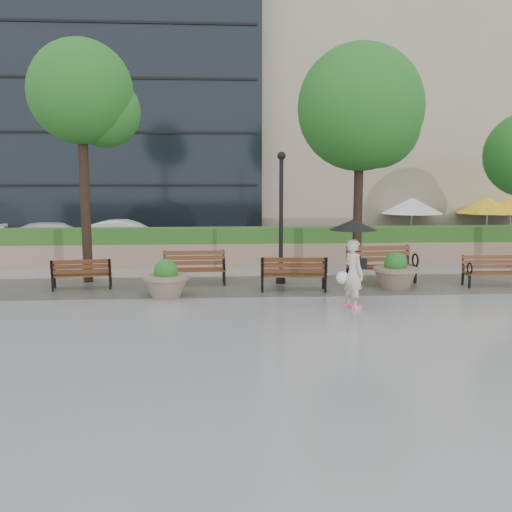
{
  "coord_description": "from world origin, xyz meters",
  "views": [
    {
      "loc": [
        -1.33,
        -13.12,
        3.1
      ],
      "look_at": [
        -0.36,
        1.35,
        1.1
      ],
      "focal_mm": 40.0,
      "sensor_mm": 36.0,
      "label": 1
    }
  ],
  "objects": [
    {
      "name": "cafe_wall",
      "position": [
        9.5,
        10.0,
        2.0
      ],
      "size": [
        10.0,
        0.6,
        4.0
      ],
      "primitive_type": "cube",
      "color": "tan",
      "rests_on": "ground"
    },
    {
      "name": "cobble_strip",
      "position": [
        0.0,
        3.0,
        0.01
      ],
      "size": [
        28.0,
        3.2,
        0.01
      ],
      "primitive_type": "cube",
      "color": "#383330",
      "rests_on": "ground"
    },
    {
      "name": "bldg_glass",
      "position": [
        -9.0,
        22.0,
        12.5
      ],
      "size": [
        20.0,
        10.0,
        25.0
      ],
      "primitive_type": "cube",
      "color": "black",
      "rests_on": "ground"
    },
    {
      "name": "pedestrian",
      "position": [
        1.86,
        0.07,
        1.29
      ],
      "size": [
        1.15,
        1.15,
        2.11
      ],
      "rotation": [
        0.0,
        0.0,
        2.0
      ],
      "color": "beige",
      "rests_on": "ground"
    },
    {
      "name": "planter_left",
      "position": [
        -2.69,
        1.61,
        0.39
      ],
      "size": [
        1.2,
        1.2,
        1.0
      ],
      "color": "#7F6B56",
      "rests_on": "ground"
    },
    {
      "name": "bench_4",
      "position": [
        6.5,
        2.46,
        0.26
      ],
      "size": [
        1.65,
        0.66,
        0.88
      ],
      "rotation": [
        0.0,
        0.0,
        -0.01
      ],
      "color": "#563019",
      "rests_on": "ground"
    },
    {
      "name": "bench_0",
      "position": [
        -5.13,
        2.84,
        0.26
      ],
      "size": [
        1.68,
        0.86,
        0.86
      ],
      "rotation": [
        0.0,
        0.0,
        3.28
      ],
      "color": "#563019",
      "rests_on": "ground"
    },
    {
      "name": "bench_1",
      "position": [
        -2.03,
        3.31,
        0.29
      ],
      "size": [
        1.84,
        0.8,
        0.97
      ],
      "rotation": [
        0.0,
        0.0,
        0.04
      ],
      "color": "#563019",
      "rests_on": "ground"
    },
    {
      "name": "patio_umb_yellow_b",
      "position": [
        10.22,
        8.71,
        1.99
      ],
      "size": [
        2.5,
        2.5,
        2.3
      ],
      "color": "black",
      "rests_on": "ground"
    },
    {
      "name": "patio_umb_yellow_a",
      "position": [
        9.33,
        8.8,
        1.99
      ],
      "size": [
        2.5,
        2.5,
        2.3
      ],
      "color": "black",
      "rests_on": "ground"
    },
    {
      "name": "patio_umb_white",
      "position": [
        6.29,
        8.86,
        1.99
      ],
      "size": [
        2.5,
        2.5,
        2.3
      ],
      "color": "black",
      "rests_on": "ground"
    },
    {
      "name": "cafe_hedge",
      "position": [
        9.0,
        7.8,
        0.45
      ],
      "size": [
        8.0,
        0.5,
        0.9
      ],
      "primitive_type": "cube",
      "color": "#23531B",
      "rests_on": "ground"
    },
    {
      "name": "ground",
      "position": [
        0.0,
        0.0,
        0.0
      ],
      "size": [
        100.0,
        100.0,
        0.0
      ],
      "primitive_type": "plane",
      "color": "gray",
      "rests_on": "ground"
    },
    {
      "name": "bldg_stone",
      "position": [
        10.0,
        23.0,
        10.0
      ],
      "size": [
        18.0,
        10.0,
        20.0
      ],
      "primitive_type": "cube",
      "color": "tan",
      "rests_on": "ground"
    },
    {
      "name": "car_left",
      "position": [
        -7.74,
        10.23,
        0.66
      ],
      "size": [
        4.85,
        2.89,
        1.32
      ],
      "primitive_type": "imported",
      "rotation": [
        0.0,
        0.0,
        1.82
      ],
      "color": "silver",
      "rests_on": "ground"
    },
    {
      "name": "tree_1",
      "position": [
        3.11,
        4.21,
        5.05
      ],
      "size": [
        3.82,
        3.79,
        7.08
      ],
      "color": "black",
      "rests_on": "ground"
    },
    {
      "name": "hedge_wall",
      "position": [
        0.0,
        7.0,
        0.66
      ],
      "size": [
        24.0,
        0.8,
        1.35
      ],
      "color": "#8E735B",
      "rests_on": "ground"
    },
    {
      "name": "bench_2",
      "position": [
        0.72,
        2.19,
        0.29
      ],
      "size": [
        1.85,
        0.83,
        0.97
      ],
      "rotation": [
        0.0,
        0.0,
        3.08
      ],
      "color": "#563019",
      "rests_on": "ground"
    },
    {
      "name": "asphalt_street",
      "position": [
        0.0,
        11.0,
        0.0
      ],
      "size": [
        40.0,
        7.0,
        0.0
      ],
      "primitive_type": "cube",
      "color": "black",
      "rests_on": "ground"
    },
    {
      "name": "planter_right",
      "position": [
        3.64,
        2.37,
        0.4
      ],
      "size": [
        1.23,
        1.23,
        1.03
      ],
      "color": "#7F6B56",
      "rests_on": "ground"
    },
    {
      "name": "car_right",
      "position": [
        -5.09,
        10.45,
        0.69
      ],
      "size": [
        4.24,
        1.66,
        1.37
      ],
      "primitive_type": "imported",
      "rotation": [
        0.0,
        0.0,
        1.52
      ],
      "color": "silver",
      "rests_on": "ground"
    },
    {
      "name": "lamppost",
      "position": [
        0.5,
        3.32,
        1.68
      ],
      "size": [
        0.28,
        0.28,
        3.84
      ],
      "color": "black",
      "rests_on": "ground"
    },
    {
      "name": "bench_3",
      "position": [
        3.48,
        3.25,
        0.32
      ],
      "size": [
        2.07,
        1.0,
        1.07
      ],
      "rotation": [
        0.0,
        0.0,
        0.11
      ],
      "color": "#563019",
      "rests_on": "ground"
    },
    {
      "name": "tree_0",
      "position": [
        -5.06,
        4.03,
        5.37
      ],
      "size": [
        3.14,
        2.98,
        7.02
      ],
      "color": "black",
      "rests_on": "ground"
    }
  ]
}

